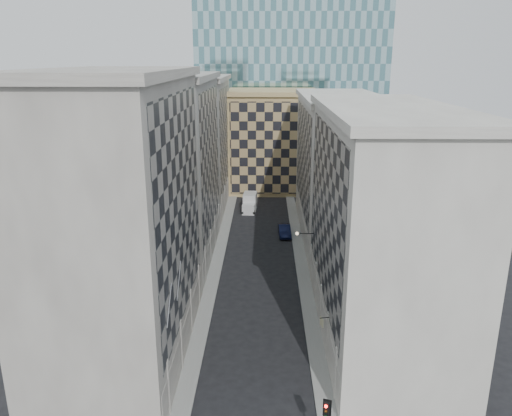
# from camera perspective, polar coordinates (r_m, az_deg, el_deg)

# --- Properties ---
(sidewalk_west) EXTENTS (1.50, 100.00, 0.15)m
(sidewalk_west) POSITION_cam_1_polar(r_m,az_deg,el_deg) (62.33, -4.51, -6.31)
(sidewalk_west) COLOR gray
(sidewalk_west) RESTS_ON ground
(sidewalk_east) EXTENTS (1.50, 100.00, 0.15)m
(sidewalk_east) POSITION_cam_1_polar(r_m,az_deg,el_deg) (62.20, 5.22, -6.38)
(sidewalk_east) COLOR gray
(sidewalk_east) RESTS_ON ground
(bldg_left_a) EXTENTS (10.80, 22.80, 23.70)m
(bldg_left_a) POSITION_cam_1_polar(r_m,az_deg,el_deg) (41.74, -15.11, -1.43)
(bldg_left_a) COLOR gray
(bldg_left_a) RESTS_ON ground
(bldg_left_b) EXTENTS (10.80, 22.80, 22.70)m
(bldg_left_b) POSITION_cam_1_polar(r_m,az_deg,el_deg) (62.56, -9.64, 4.42)
(bldg_left_b) COLOR gray
(bldg_left_b) RESTS_ON ground
(bldg_left_c) EXTENTS (10.80, 22.80, 21.70)m
(bldg_left_c) POSITION_cam_1_polar(r_m,az_deg,el_deg) (83.99, -6.90, 7.31)
(bldg_left_c) COLOR gray
(bldg_left_c) RESTS_ON ground
(bldg_right_a) EXTENTS (10.80, 26.80, 20.70)m
(bldg_right_a) POSITION_cam_1_polar(r_m,az_deg,el_deg) (45.50, 13.94, -1.83)
(bldg_right_a) COLOR #AFABA1
(bldg_right_a) RESTS_ON ground
(bldg_right_b) EXTENTS (10.80, 28.80, 19.70)m
(bldg_right_b) POSITION_cam_1_polar(r_m,az_deg,el_deg) (71.31, 9.32, 4.73)
(bldg_right_b) COLOR #AFABA1
(bldg_right_b) RESTS_ON ground
(tan_block) EXTENTS (16.80, 14.80, 18.80)m
(tan_block) POSITION_cam_1_polar(r_m,az_deg,el_deg) (96.14, 1.88, 7.77)
(tan_block) COLOR tan
(tan_block) RESTS_ON ground
(church_tower) EXTENTS (7.20, 7.20, 51.50)m
(church_tower) POSITION_cam_1_polar(r_m,az_deg,el_deg) (109.09, 0.77, 18.07)
(church_tower) COLOR #2E2824
(church_tower) RESTS_ON ground
(flagpoles_left) EXTENTS (0.10, 6.33, 2.33)m
(flagpoles_left) POSITION_cam_1_polar(r_m,az_deg,el_deg) (37.51, -9.32, -9.48)
(flagpoles_left) COLOR gray
(flagpoles_left) RESTS_ON ground
(bracket_lamp) EXTENTS (1.98, 0.36, 0.36)m
(bracket_lamp) POSITION_cam_1_polar(r_m,az_deg,el_deg) (54.34, 4.90, -2.92)
(bracket_lamp) COLOR black
(bracket_lamp) RESTS_ON ground
(box_truck) EXTENTS (2.42, 5.28, 2.83)m
(box_truck) POSITION_cam_1_polar(r_m,az_deg,el_deg) (83.07, -0.73, 0.53)
(box_truck) COLOR silver
(box_truck) RESTS_ON ground
(dark_car) EXTENTS (1.87, 4.81, 1.56)m
(dark_car) POSITION_cam_1_polar(r_m,az_deg,el_deg) (71.57, 3.27, -2.58)
(dark_car) COLOR black
(dark_car) RESTS_ON ground
(shop_sign) EXTENTS (0.78, 0.69, 0.77)m
(shop_sign) POSITION_cam_1_polar(r_m,az_deg,el_deg) (42.04, 7.55, -12.75)
(shop_sign) COLOR black
(shop_sign) RESTS_ON ground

